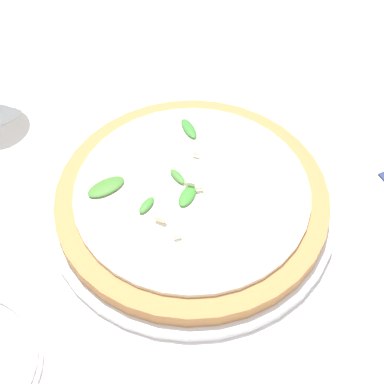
% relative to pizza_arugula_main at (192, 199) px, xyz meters
% --- Properties ---
extents(ground_plane, '(6.00, 6.00, 0.00)m').
position_rel_pizza_arugula_main_xyz_m(ground_plane, '(0.03, 0.04, -0.02)').
color(ground_plane, silver).
extents(pizza_arugula_main, '(0.33, 0.33, 0.05)m').
position_rel_pizza_arugula_main_xyz_m(pizza_arugula_main, '(0.00, 0.00, 0.00)').
color(pizza_arugula_main, white).
rests_on(pizza_arugula_main, ground_plane).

